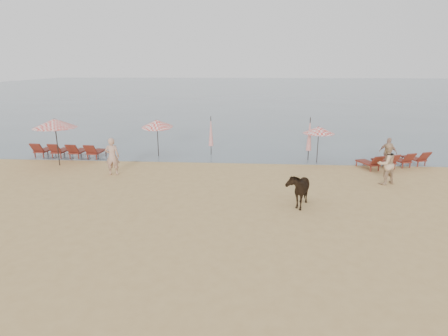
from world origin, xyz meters
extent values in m
plane|color=tan|center=(0.00, 0.00, 0.00)|extent=(120.00, 120.00, 0.00)
cube|color=#51606B|center=(0.00, 80.00, 0.00)|extent=(160.00, 140.00, 0.06)
cube|color=maroon|center=(-11.45, 11.05, 0.36)|extent=(0.76, 1.47, 0.08)
cube|color=maroon|center=(-11.50, 10.29, 0.64)|extent=(0.69, 0.51, 0.62)
cube|color=maroon|center=(-10.34, 10.97, 0.36)|extent=(0.76, 1.47, 0.08)
cube|color=maroon|center=(-10.39, 10.21, 0.64)|extent=(0.69, 0.51, 0.62)
cube|color=maroon|center=(-9.22, 10.90, 0.36)|extent=(0.76, 1.47, 0.08)
cube|color=maroon|center=(-9.27, 10.14, 0.64)|extent=(0.69, 0.51, 0.62)
cube|color=maroon|center=(-8.10, 10.82, 0.36)|extent=(0.76, 1.47, 0.08)
cube|color=maroon|center=(-8.15, 10.06, 0.64)|extent=(0.69, 0.51, 0.62)
cube|color=maroon|center=(7.43, 9.40, 0.33)|extent=(1.06, 1.45, 0.08)
cube|color=maroon|center=(7.70, 8.75, 0.59)|extent=(0.73, 0.63, 0.58)
cube|color=maroon|center=(8.39, 9.79, 0.33)|extent=(1.06, 1.45, 0.08)
cube|color=maroon|center=(8.65, 9.13, 0.59)|extent=(0.73, 0.63, 0.58)
cube|color=maroon|center=(9.35, 10.18, 0.33)|extent=(1.06, 1.45, 0.08)
cube|color=maroon|center=(9.61, 9.52, 0.59)|extent=(0.73, 0.63, 0.58)
cube|color=maroon|center=(10.30, 10.56, 0.33)|extent=(1.06, 1.45, 0.08)
cube|color=maroon|center=(10.57, 9.91, 0.59)|extent=(0.73, 0.63, 0.58)
cylinder|color=black|center=(-9.45, 8.87, 1.21)|extent=(0.05, 0.05, 2.41)
cone|color=red|center=(-9.45, 8.87, 2.36)|extent=(2.30, 2.30, 0.49)
sphere|color=black|center=(-9.45, 8.87, 2.58)|extent=(0.09, 0.09, 0.09)
cylinder|color=black|center=(-4.45, 11.29, 1.04)|extent=(0.05, 0.05, 2.08)
cone|color=red|center=(-4.45, 11.29, 2.03)|extent=(1.84, 1.87, 0.63)
sphere|color=black|center=(-4.45, 11.29, 2.23)|extent=(0.08, 0.08, 0.08)
cylinder|color=black|center=(4.92, 10.42, 0.97)|extent=(0.04, 0.04, 1.95)
cone|color=red|center=(4.92, 10.42, 1.90)|extent=(1.73, 1.73, 0.39)
sphere|color=black|center=(4.92, 10.42, 2.08)|extent=(0.07, 0.07, 0.07)
cylinder|color=black|center=(-1.29, 11.93, 1.20)|extent=(0.05, 0.05, 2.41)
cone|color=red|center=(-1.29, 11.93, 1.49)|extent=(0.29, 0.29, 1.81)
cylinder|color=black|center=(4.50, 10.92, 1.26)|extent=(0.05, 0.05, 2.53)
cone|color=red|center=(4.50, 10.92, 1.57)|extent=(0.31, 0.31, 1.90)
imported|color=black|center=(3.04, 3.64, 0.70)|extent=(1.21, 1.81, 1.40)
imported|color=tan|center=(-5.82, 7.33, 0.95)|extent=(0.75, 0.55, 1.90)
imported|color=tan|center=(7.42, 6.72, 0.98)|extent=(1.18, 1.08, 1.95)
imported|color=tan|center=(8.62, 9.88, 0.80)|extent=(0.99, 0.87, 1.61)
camera|label=1|loc=(1.10, -10.53, 5.42)|focal=30.00mm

